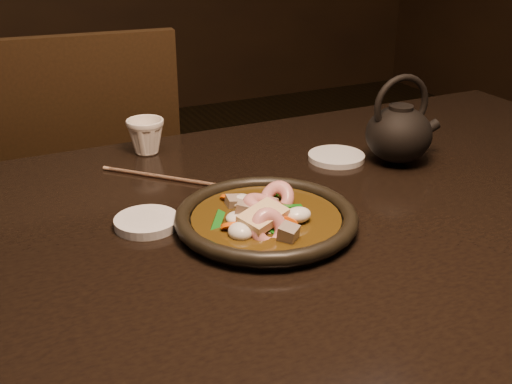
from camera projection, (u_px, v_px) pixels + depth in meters
name	position (u px, v px, depth m)	size (l,w,h in m)	color
table	(287.00, 262.00, 1.02)	(1.60, 0.90, 0.75)	black
chair	(86.00, 203.00, 1.59)	(0.49, 0.49, 0.95)	black
plate	(266.00, 219.00, 0.96)	(0.28, 0.28, 0.03)	black
stirfry	(264.00, 217.00, 0.95)	(0.17, 0.19, 0.06)	#38250A
soy_dish	(147.00, 222.00, 0.97)	(0.10, 0.10, 0.01)	silver
saucer_right	(336.00, 157.00, 1.22)	(0.11, 0.11, 0.01)	silver
tea_cup	(146.00, 135.00, 1.24)	(0.07, 0.07, 0.07)	white
chopsticks	(164.00, 177.00, 1.13)	(0.18, 0.18, 0.01)	tan
teapot	(399.00, 131.00, 1.18)	(0.15, 0.12, 0.17)	black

